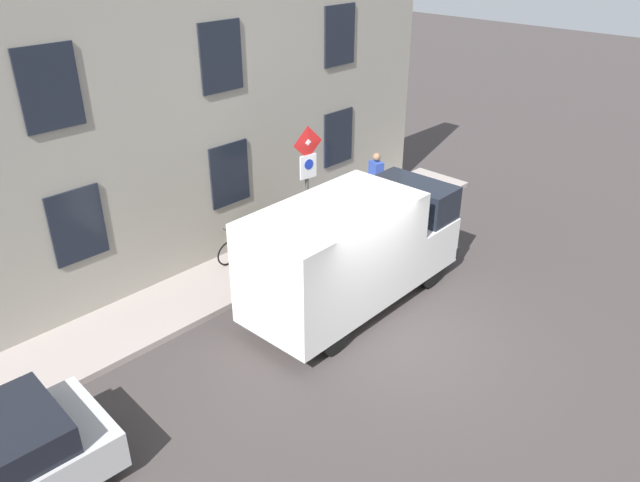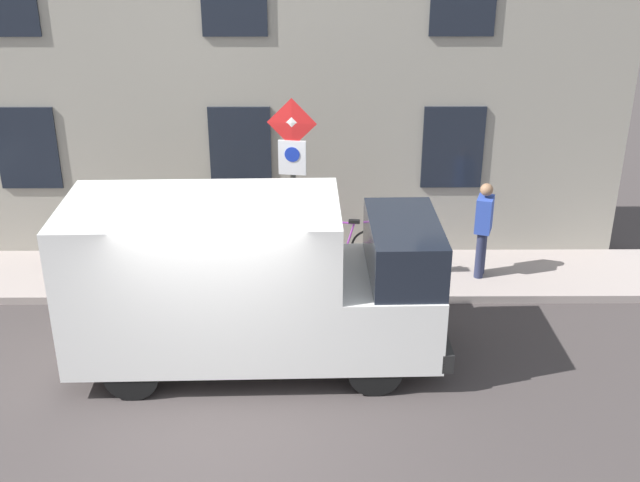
{
  "view_description": "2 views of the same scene",
  "coord_description": "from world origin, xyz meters",
  "px_view_note": "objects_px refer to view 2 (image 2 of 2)",
  "views": [
    {
      "loc": [
        -5.98,
        8.33,
        7.55
      ],
      "look_at": [
        2.28,
        -0.25,
        1.28
      ],
      "focal_mm": 34.62,
      "sensor_mm": 36.0,
      "label": 1
    },
    {
      "loc": [
        -8.49,
        -1.35,
        6.42
      ],
      "look_at": [
        2.7,
        -1.41,
        1.38
      ],
      "focal_mm": 44.13,
      "sensor_mm": 36.0,
      "label": 2
    }
  ],
  "objects_px": {
    "bicycle_green": "(238,245)",
    "pedestrian": "(483,227)",
    "delivery_van": "(247,280)",
    "bicycle_purple": "(340,244)",
    "bicycle_black": "(289,244)",
    "sign_post_stacked": "(293,170)"
  },
  "relations": [
    {
      "from": "delivery_van",
      "to": "bicycle_purple",
      "type": "xyz_separation_m",
      "value": [
        3.02,
        -1.41,
        -0.82
      ]
    },
    {
      "from": "sign_post_stacked",
      "to": "delivery_van",
      "type": "relative_size",
      "value": 0.6
    },
    {
      "from": "bicycle_purple",
      "to": "sign_post_stacked",
      "type": "bearing_deg",
      "value": 60.62
    },
    {
      "from": "bicycle_purple",
      "to": "bicycle_black",
      "type": "distance_m",
      "value": 0.92
    },
    {
      "from": "bicycle_green",
      "to": "pedestrian",
      "type": "xyz_separation_m",
      "value": [
        -0.5,
        -4.31,
        0.56
      ]
    },
    {
      "from": "bicycle_green",
      "to": "pedestrian",
      "type": "height_order",
      "value": "pedestrian"
    },
    {
      "from": "pedestrian",
      "to": "sign_post_stacked",
      "type": "bearing_deg",
      "value": 29.19
    },
    {
      "from": "bicycle_black",
      "to": "bicycle_green",
      "type": "distance_m",
      "value": 0.92
    },
    {
      "from": "delivery_van",
      "to": "pedestrian",
      "type": "xyz_separation_m",
      "value": [
        2.51,
        -3.87,
        -0.26
      ]
    },
    {
      "from": "bicycle_purple",
      "to": "bicycle_black",
      "type": "bearing_deg",
      "value": 6.61
    },
    {
      "from": "delivery_van",
      "to": "bicycle_green",
      "type": "xyz_separation_m",
      "value": [
        3.02,
        0.44,
        -0.82
      ]
    },
    {
      "from": "pedestrian",
      "to": "delivery_van",
      "type": "bearing_deg",
      "value": 51.82
    },
    {
      "from": "bicycle_black",
      "to": "pedestrian",
      "type": "distance_m",
      "value": 3.47
    },
    {
      "from": "sign_post_stacked",
      "to": "bicycle_green",
      "type": "height_order",
      "value": "sign_post_stacked"
    },
    {
      "from": "sign_post_stacked",
      "to": "delivery_van",
      "type": "xyz_separation_m",
      "value": [
        -1.92,
        0.61,
        -0.97
      ]
    },
    {
      "from": "bicycle_black",
      "to": "bicycle_green",
      "type": "relative_size",
      "value": 1.0
    },
    {
      "from": "sign_post_stacked",
      "to": "bicycle_purple",
      "type": "height_order",
      "value": "sign_post_stacked"
    },
    {
      "from": "delivery_van",
      "to": "bicycle_purple",
      "type": "bearing_deg",
      "value": 63.61
    },
    {
      "from": "delivery_van",
      "to": "bicycle_black",
      "type": "height_order",
      "value": "delivery_van"
    },
    {
      "from": "bicycle_green",
      "to": "pedestrian",
      "type": "relative_size",
      "value": 1.0
    },
    {
      "from": "bicycle_purple",
      "to": "pedestrian",
      "type": "height_order",
      "value": "pedestrian"
    },
    {
      "from": "bicycle_green",
      "to": "delivery_van",
      "type": "bearing_deg",
      "value": 99.81
    }
  ]
}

